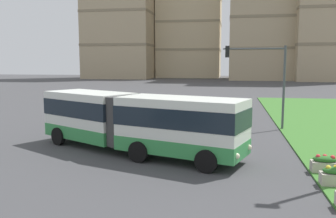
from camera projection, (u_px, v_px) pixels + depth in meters
The scene contains 6 objects.
articulated_bus at pixel (134, 121), 18.47m from camera, with size 11.73×6.98×3.00m.
car_white_van at pixel (98, 114), 27.28m from camera, with size 4.41×2.05×1.58m.
flower_planter_3 at pixel (336, 176), 13.42m from camera, with size 1.10×0.56×0.74m.
flower_planter_4 at pixel (325, 164), 15.03m from camera, with size 1.10×0.56×0.74m.
traffic_light_far_right at pixel (263, 71), 24.81m from camera, with size 4.27×0.28×5.80m.
apartment_tower_centre at pixel (266, 6), 99.75m from camera, with size 19.88×18.87×40.58m.
Camera 1 is at (4.00, -3.71, 4.61)m, focal length 38.40 mm.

